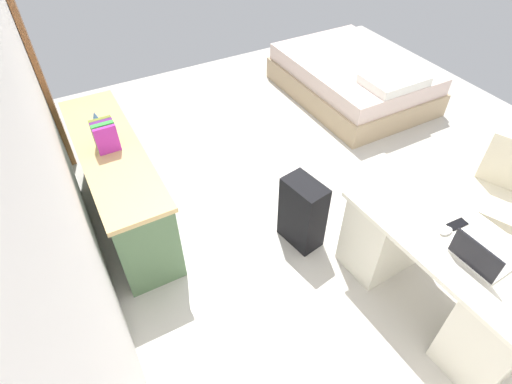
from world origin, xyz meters
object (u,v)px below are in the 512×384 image
Objects in this scene: desk at (438,272)px; figurine_small at (96,117)px; computer_mouse at (446,231)px; cell_phone_by_mouse at (457,224)px; office_chair at (494,202)px; suitcase_black at (302,213)px; bed at (353,78)px; laptop at (478,258)px; credenza at (120,184)px.

figurine_small reaches higher than desk.
figurine_small is (2.37, 1.70, 0.45)m from desk.
cell_phone_by_mouse is (0.01, -0.12, -0.01)m from computer_mouse.
desk is 1.56× the size of office_chair.
desk reaches higher than suitcase_black.
desk is 2.96m from figurine_small.
laptop is at bearing 153.08° from bed.
laptop is at bearing -142.47° from credenza.
laptop is at bearing -146.95° from figurine_small.
computer_mouse is at bearing -143.59° from figurine_small.
suitcase_black is 1.92m from figurine_small.
credenza reaches higher than bed.
bed is 2.97m from cell_phone_by_mouse.
credenza is 2.65m from cell_phone_by_mouse.
cell_phone_by_mouse is (0.08, -0.11, 0.36)m from desk.
figurine_small is (2.30, 1.69, 0.08)m from computer_mouse.
bed is (2.70, -1.43, -0.14)m from desk.
computer_mouse is 2.86m from figurine_small.
computer_mouse is (-0.91, -0.47, 0.44)m from suitcase_black.
credenza reaches higher than desk.
desk is at bearing -139.29° from credenza.
laptop reaches higher than computer_mouse.
laptop is 3.05m from figurine_small.
bed is 3.21m from figurine_small.
office_chair reaches higher than figurine_small.
desk is at bearing -175.19° from computer_mouse.
computer_mouse is at bearing 7.40° from desk.
computer_mouse is (0.26, -0.03, -0.03)m from laptop.
suitcase_black is 1.34m from laptop.
figurine_small reaches higher than suitcase_black.
bed is at bearing -31.27° from computer_mouse.
office_chair is 2.51m from bed.
suitcase_black is 1.98× the size of laptop.
laptop is (-1.18, -0.44, 0.47)m from suitcase_black.
cell_phone_by_mouse is (-2.62, 1.32, 0.50)m from bed.
laptop is 0.27m from computer_mouse.
laptop is 0.31m from cell_phone_by_mouse.
laptop is at bearing -169.26° from suitcase_black.
laptop is 2.91× the size of figurine_small.
credenza is at bearing 37.53° from laptop.
office_chair is 0.86m from cell_phone_by_mouse.
credenza is (1.72, 2.59, -0.03)m from office_chair.
computer_mouse reaches higher than desk.
cell_phone_by_mouse is at bearing -136.23° from credenza.
desk is 2.32× the size of suitcase_black.
credenza is 0.59m from figurine_small.
bed is 2.57m from suitcase_black.
figurine_small is at bearing 33.05° from laptop.
suitcase_black is 1.16m from cell_phone_by_mouse.
desk is 0.93m from office_chair.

